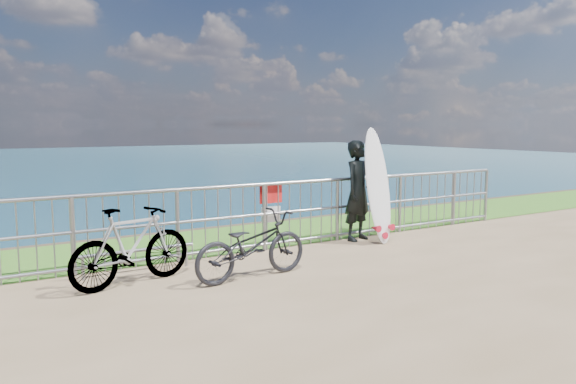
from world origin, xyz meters
TOP-DOWN VIEW (x-y plane):
  - grass_strip at (0.00, 2.70)m, footprint 120.00×120.00m
  - railing at (0.01, 1.60)m, footprint 10.06×0.10m
  - surfer at (1.34, 1.44)m, footprint 0.75×0.61m
  - surfboard at (1.51, 1.09)m, footprint 0.57×0.51m
  - bicycle_near at (-1.49, 0.19)m, footprint 1.78×0.76m
  - bicycle_far at (-2.95, 0.73)m, footprint 1.78×0.87m
  - bike_rack at (-2.73, 1.28)m, footprint 1.66×0.05m

SIDE VIEW (x-z plane):
  - grass_strip at x=0.00m, z-range 0.01..0.01m
  - bike_rack at x=-2.73m, z-range 0.11..0.46m
  - bicycle_near at x=-1.49m, z-range 0.00..0.91m
  - bicycle_far at x=-2.95m, z-range 0.00..1.03m
  - railing at x=0.01m, z-range 0.01..1.14m
  - surfer at x=1.34m, z-range 0.00..1.79m
  - surfboard at x=1.51m, z-range -0.08..1.96m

